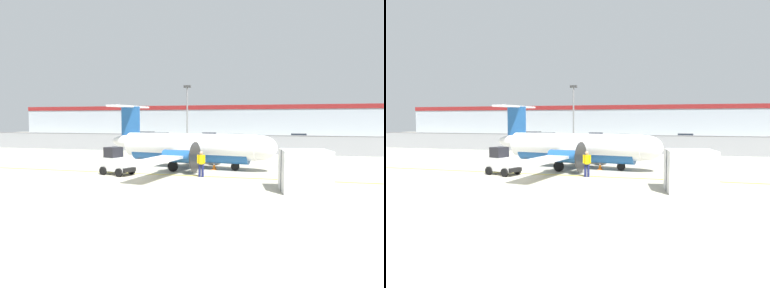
{
  "view_description": "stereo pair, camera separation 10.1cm",
  "coord_description": "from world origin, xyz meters",
  "views": [
    {
      "loc": [
        8.19,
        -19.98,
        3.76
      ],
      "look_at": [
        1.3,
        6.67,
        1.8
      ],
      "focal_mm": 32.0,
      "sensor_mm": 36.0,
      "label": 1
    },
    {
      "loc": [
        8.29,
        -19.96,
        3.76
      ],
      "look_at": [
        1.3,
        6.67,
        1.8
      ],
      "focal_mm": 32.0,
      "sensor_mm": 36.0,
      "label": 2
    }
  ],
  "objects": [
    {
      "name": "parked_car_5",
      "position": [
        5.84,
        24.26,
        0.89
      ],
      "size": [
        4.29,
        2.19,
        1.58
      ],
      "rotation": [
        0.0,
        0.0,
        0.06
      ],
      "color": "black",
      "rests_on": "parking_lot_strip"
    },
    {
      "name": "apron_light_pole",
      "position": [
        -1.12,
        14.05,
        4.3
      ],
      "size": [
        0.7,
        0.3,
        7.27
      ],
      "color": "slate",
      "rests_on": "ground"
    },
    {
      "name": "cargo_container",
      "position": [
        9.46,
        -1.42,
        1.1
      ],
      "size": [
        2.68,
        2.34,
        2.2
      ],
      "rotation": [
        0.0,
        0.0,
        0.15
      ],
      "color": "silver",
      "rests_on": "ground"
    },
    {
      "name": "traffic_cone_near_left",
      "position": [
        3.41,
        5.18,
        0.31
      ],
      "size": [
        0.36,
        0.36,
        0.64
      ],
      "color": "orange",
      "rests_on": "ground"
    },
    {
      "name": "parked_car_4",
      "position": [
        2.08,
        29.25,
        0.89
      ],
      "size": [
        4.38,
        2.41,
        1.58
      ],
      "rotation": [
        0.0,
        0.0,
        0.13
      ],
      "color": "silver",
      "rests_on": "parking_lot_strip"
    },
    {
      "name": "parked_car_0",
      "position": [
        -14.29,
        35.79,
        0.89
      ],
      "size": [
        4.39,
        2.43,
        1.58
      ],
      "rotation": [
        0.0,
        0.0,
        -0.13
      ],
      "color": "#B28C19",
      "rests_on": "parking_lot_strip"
    },
    {
      "name": "traffic_cone_far_left",
      "position": [
        0.16,
        5.2,
        0.31
      ],
      "size": [
        0.36,
        0.36,
        0.64
      ],
      "color": "orange",
      "rests_on": "ground"
    },
    {
      "name": "parked_car_1",
      "position": [
        -10.68,
        32.33,
        0.89
      ],
      "size": [
        4.24,
        2.08,
        1.58
      ],
      "rotation": [
        0.0,
        0.0,
        3.12
      ],
      "color": "#19662D",
      "rests_on": "parking_lot_strip"
    },
    {
      "name": "parked_car_6",
      "position": [
        10.75,
        33.57,
        0.89
      ],
      "size": [
        4.23,
        2.06,
        1.58
      ],
      "rotation": [
        0.0,
        0.0,
        3.13
      ],
      "color": "silver",
      "rests_on": "parking_lot_strip"
    },
    {
      "name": "baggage_tug",
      "position": [
        -2.63,
        1.22,
        0.86
      ],
      "size": [
        2.56,
        1.97,
        1.88
      ],
      "rotation": [
        0.0,
        0.0,
        -0.33
      ],
      "color": "silver",
      "rests_on": "ground"
    },
    {
      "name": "ground_plane",
      "position": [
        0.0,
        2.0,
        0.0
      ],
      "size": [
        140.0,
        140.0,
        0.01
      ],
      "color": "#B2AD99"
    },
    {
      "name": "parking_lot_strip",
      "position": [
        0.0,
        29.5,
        0.06
      ],
      "size": [
        98.0,
        17.0,
        0.12
      ],
      "color": "#38383A",
      "rests_on": "ground"
    },
    {
      "name": "ground_crew_worker",
      "position": [
        3.19,
        1.75,
        0.95
      ],
      "size": [
        0.55,
        0.38,
        1.7
      ],
      "rotation": [
        0.0,
        0.0,
        4.84
      ],
      "color": "#191E4C",
      "rests_on": "ground"
    },
    {
      "name": "parked_car_7",
      "position": [
        15.42,
        25.73,
        0.89
      ],
      "size": [
        4.21,
        2.02,
        1.58
      ],
      "rotation": [
        0.0,
        0.0,
        3.14
      ],
      "color": "slate",
      "rests_on": "parking_lot_strip"
    },
    {
      "name": "perimeter_fence",
      "position": [
        0.0,
        18.0,
        1.12
      ],
      "size": [
        98.0,
        0.1,
        2.1
      ],
      "color": "gray",
      "rests_on": "ground"
    },
    {
      "name": "background_building",
      "position": [
        0.0,
        47.99,
        3.26
      ],
      "size": [
        91.0,
        8.1,
        6.5
      ],
      "color": "#A8B2BC",
      "rests_on": "ground"
    },
    {
      "name": "traffic_cone_near_right",
      "position": [
        -2.95,
        5.82,
        0.31
      ],
      "size": [
        0.36,
        0.36,
        0.64
      ],
      "color": "orange",
      "rests_on": "ground"
    },
    {
      "name": "parked_car_3",
      "position": [
        -2.82,
        34.25,
        0.89
      ],
      "size": [
        4.36,
        2.37,
        1.58
      ],
      "rotation": [
        0.0,
        0.0,
        0.11
      ],
      "color": "black",
      "rests_on": "parking_lot_strip"
    },
    {
      "name": "commuter_airplane",
      "position": [
        1.54,
        5.63,
        1.6
      ],
      "size": [
        13.94,
        16.06,
        4.92
      ],
      "rotation": [
        0.0,
        0.0,
        -0.15
      ],
      "color": "white",
      "rests_on": "ground"
    },
    {
      "name": "parked_car_2",
      "position": [
        -5.22,
        28.2,
        0.89
      ],
      "size": [
        4.4,
        2.45,
        1.58
      ],
      "rotation": [
        0.0,
        0.0,
        0.14
      ],
      "color": "#19662D",
      "rests_on": "parking_lot_strip"
    }
  ]
}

